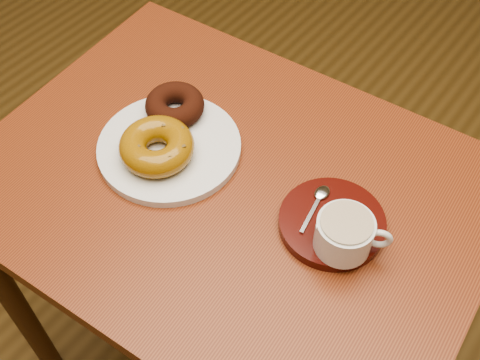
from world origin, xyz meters
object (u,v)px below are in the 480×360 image
Objects in this scene: saucer at (332,223)px; coffee_cup at (345,234)px; cafe_table at (231,225)px; donut_plate at (169,147)px.

coffee_cup reaches higher than saucer.
saucer is (0.17, 0.03, 0.13)m from cafe_table.
donut_plate is 0.29m from saucer.
donut_plate is at bearing 179.61° from cafe_table.
coffee_cup reaches higher than donut_plate.
donut_plate reaches higher than cafe_table.
saucer reaches higher than donut_plate.
coffee_cup is at bearing -39.48° from saucer.
coffee_cup is (0.03, -0.03, 0.04)m from saucer.
saucer is at bearing 114.34° from coffee_cup.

